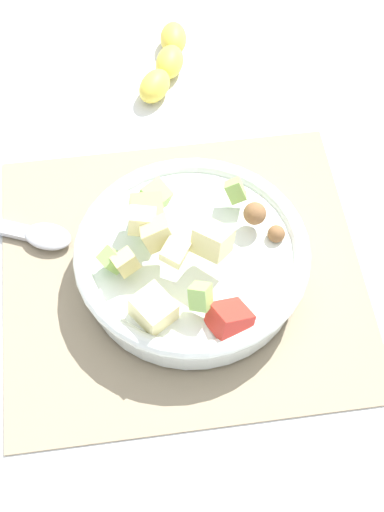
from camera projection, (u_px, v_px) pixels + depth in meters
ground_plane at (182, 273)px, 0.89m from camera, size 2.40×2.40×0.00m
placemat at (182, 272)px, 0.89m from camera, size 0.40×0.37×0.01m
salad_bowl at (191, 259)px, 0.85m from camera, size 0.26×0.26×0.11m
serving_spoon at (14, 229)px, 0.91m from camera, size 0.20×0.11×0.01m
banana_whole at (167, 62)px, 1.05m from camera, size 0.08×0.15×0.04m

